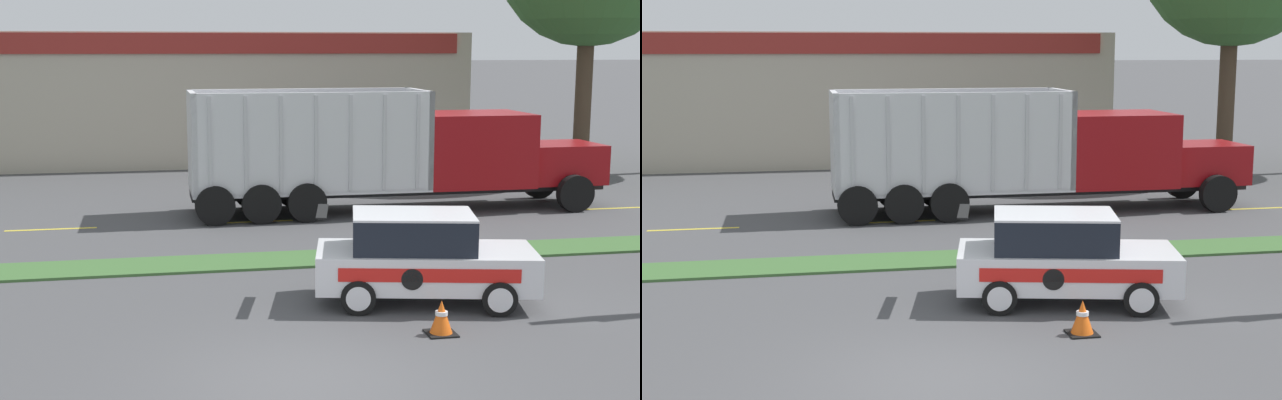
{
  "view_description": "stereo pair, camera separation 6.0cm",
  "coord_description": "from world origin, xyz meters",
  "views": [
    {
      "loc": [
        -2.14,
        -12.32,
        4.85
      ],
      "look_at": [
        1.8,
        7.83,
        1.31
      ],
      "focal_mm": 50.0,
      "sensor_mm": 36.0,
      "label": 1
    },
    {
      "loc": [
        -2.08,
        -12.33,
        4.85
      ],
      "look_at": [
        1.8,
        7.83,
        1.31
      ],
      "focal_mm": 50.0,
      "sensor_mm": 36.0,
      "label": 2
    }
  ],
  "objects": [
    {
      "name": "centre_line_4",
      "position": [
        0.64,
        12.1,
        0.0
      ],
      "size": [
        2.4,
        0.14,
        0.01
      ],
      "primitive_type": "cube",
      "color": "yellow",
      "rests_on": "ground_plane"
    },
    {
      "name": "traffic_cone",
      "position": [
        2.7,
        1.62,
        0.29
      ],
      "size": [
        0.5,
        0.5,
        0.6
      ],
      "color": "black",
      "rests_on": "ground_plane"
    },
    {
      "name": "store_building_backdrop",
      "position": [
        -2.3,
        29.3,
        2.72
      ],
      "size": [
        27.09,
        12.1,
        5.43
      ],
      "color": "#BCB29E",
      "rests_on": "ground_plane"
    },
    {
      "name": "ground_plane",
      "position": [
        0.0,
        0.0,
        0.0
      ],
      "size": [
        600.0,
        600.0,
        0.0
      ],
      "primitive_type": "plane",
      "color": "#474749"
    },
    {
      "name": "centre_line_3",
      "position": [
        -4.76,
        12.1,
        0.0
      ],
      "size": [
        2.4,
        0.14,
        0.01
      ],
      "primitive_type": "cube",
      "color": "yellow",
      "rests_on": "ground_plane"
    },
    {
      "name": "centre_line_6",
      "position": [
        11.44,
        12.1,
        0.0
      ],
      "size": [
        2.4,
        0.14,
        0.01
      ],
      "primitive_type": "cube",
      "color": "yellow",
      "rests_on": "ground_plane"
    },
    {
      "name": "dump_truck_lead",
      "position": [
        6.13,
        13.06,
        1.59
      ],
      "size": [
        12.52,
        2.81,
        3.61
      ],
      "color": "black",
      "rests_on": "ground_plane"
    },
    {
      "name": "centre_line_5",
      "position": [
        6.04,
        12.1,
        0.0
      ],
      "size": [
        2.4,
        0.14,
        0.01
      ],
      "primitive_type": "cube",
      "color": "yellow",
      "rests_on": "ground_plane"
    },
    {
      "name": "grass_verge",
      "position": [
        0.0,
        7.33,
        0.03
      ],
      "size": [
        120.0,
        1.55,
        0.06
      ],
      "primitive_type": "cube",
      "color": "#3D6633",
      "rests_on": "ground_plane"
    },
    {
      "name": "rally_car",
      "position": [
        2.94,
        3.56,
        0.89
      ],
      "size": [
        4.44,
        2.69,
        1.78
      ],
      "color": "white",
      "rests_on": "ground_plane"
    }
  ]
}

